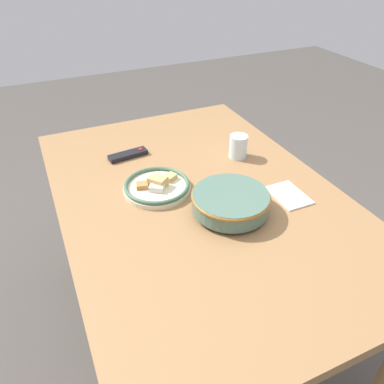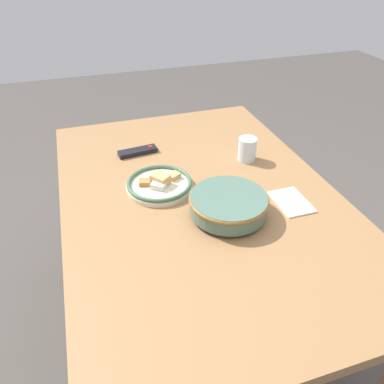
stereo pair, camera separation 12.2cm
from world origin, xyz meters
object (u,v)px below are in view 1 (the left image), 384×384
(tv_remote, at_px, (128,155))
(food_plate, at_px, (157,186))
(noodle_bowl, at_px, (230,201))
(drinking_glass, at_px, (238,146))

(tv_remote, bearing_deg, food_plate, -0.96)
(food_plate, bearing_deg, tv_remote, 5.57)
(noodle_bowl, relative_size, food_plate, 1.07)
(drinking_glass, bearing_deg, tv_remote, 66.00)
(noodle_bowl, distance_m, food_plate, 0.29)
(noodle_bowl, bearing_deg, food_plate, 39.07)
(food_plate, distance_m, tv_remote, 0.29)
(noodle_bowl, distance_m, drinking_glass, 0.39)
(food_plate, relative_size, drinking_glass, 2.54)
(drinking_glass, bearing_deg, food_plate, 103.60)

